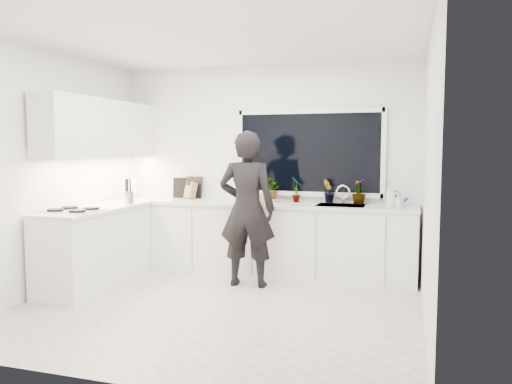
% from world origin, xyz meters
% --- Properties ---
extents(floor, '(4.00, 3.50, 0.02)m').
position_xyz_m(floor, '(0.00, 0.00, -0.01)').
color(floor, beige).
rests_on(floor, ground).
extents(wall_back, '(4.00, 0.02, 2.70)m').
position_xyz_m(wall_back, '(0.00, 1.76, 1.35)').
color(wall_back, white).
rests_on(wall_back, ground).
extents(wall_left, '(0.02, 3.50, 2.70)m').
position_xyz_m(wall_left, '(-2.01, 0.00, 1.35)').
color(wall_left, white).
rests_on(wall_left, ground).
extents(wall_right, '(0.02, 3.50, 2.70)m').
position_xyz_m(wall_right, '(2.01, 0.00, 1.35)').
color(wall_right, white).
rests_on(wall_right, ground).
extents(ceiling, '(4.00, 3.50, 0.02)m').
position_xyz_m(ceiling, '(0.00, 0.00, 2.71)').
color(ceiling, white).
rests_on(ceiling, wall_back).
extents(window, '(1.80, 0.02, 1.00)m').
position_xyz_m(window, '(0.60, 1.73, 1.55)').
color(window, black).
rests_on(window, wall_back).
extents(base_cabinets_back, '(3.92, 0.58, 0.88)m').
position_xyz_m(base_cabinets_back, '(0.00, 1.45, 0.44)').
color(base_cabinets_back, white).
rests_on(base_cabinets_back, floor).
extents(base_cabinets_left, '(0.58, 1.60, 0.88)m').
position_xyz_m(base_cabinets_left, '(-1.67, 0.35, 0.44)').
color(base_cabinets_left, white).
rests_on(base_cabinets_left, floor).
extents(countertop_back, '(3.94, 0.62, 0.04)m').
position_xyz_m(countertop_back, '(0.00, 1.44, 0.90)').
color(countertop_back, silver).
rests_on(countertop_back, base_cabinets_back).
extents(countertop_left, '(0.62, 1.60, 0.04)m').
position_xyz_m(countertop_left, '(-1.67, 0.35, 0.90)').
color(countertop_left, silver).
rests_on(countertop_left, base_cabinets_left).
extents(upper_cabinets, '(0.34, 2.10, 0.70)m').
position_xyz_m(upper_cabinets, '(-1.79, 0.70, 1.85)').
color(upper_cabinets, white).
rests_on(upper_cabinets, wall_left).
extents(sink, '(0.58, 0.42, 0.14)m').
position_xyz_m(sink, '(1.05, 1.45, 0.87)').
color(sink, silver).
rests_on(sink, countertop_back).
extents(faucet, '(0.03, 0.03, 0.22)m').
position_xyz_m(faucet, '(1.05, 1.65, 1.03)').
color(faucet, silver).
rests_on(faucet, countertop_back).
extents(stovetop, '(0.56, 0.48, 0.03)m').
position_xyz_m(stovetop, '(-1.69, -0.00, 0.94)').
color(stovetop, black).
rests_on(stovetop, countertop_left).
extents(person, '(0.70, 0.49, 1.81)m').
position_xyz_m(person, '(0.04, 0.85, 0.91)').
color(person, black).
rests_on(person, floor).
extents(pizza_tray, '(0.50, 0.44, 0.03)m').
position_xyz_m(pizza_tray, '(0.22, 1.42, 0.94)').
color(pizza_tray, silver).
rests_on(pizza_tray, countertop_back).
extents(pizza, '(0.46, 0.39, 0.01)m').
position_xyz_m(pizza, '(0.22, 1.42, 0.95)').
color(pizza, red).
rests_on(pizza, pizza_tray).
extents(watering_can, '(0.18, 0.18, 0.13)m').
position_xyz_m(watering_can, '(1.68, 1.61, 0.98)').
color(watering_can, '#112BA8').
rests_on(watering_can, countertop_back).
extents(paper_towel_roll, '(0.13, 0.13, 0.26)m').
position_xyz_m(paper_towel_roll, '(-1.85, 1.55, 1.05)').
color(paper_towel_roll, white).
rests_on(paper_towel_roll, countertop_back).
extents(knife_block, '(0.16, 0.14, 0.22)m').
position_xyz_m(knife_block, '(-1.01, 1.59, 1.03)').
color(knife_block, '#A26D4B').
rests_on(knife_block, countertop_back).
extents(utensil_crock, '(0.17, 0.17, 0.16)m').
position_xyz_m(utensil_crock, '(-1.49, 0.80, 1.00)').
color(utensil_crock, silver).
rests_on(utensil_crock, countertop_left).
extents(picture_frame_large, '(0.22, 0.07, 0.28)m').
position_xyz_m(picture_frame_large, '(-1.20, 1.69, 1.06)').
color(picture_frame_large, black).
rests_on(picture_frame_large, countertop_back).
extents(picture_frame_small, '(0.25, 0.05, 0.30)m').
position_xyz_m(picture_frame_small, '(-1.00, 1.69, 1.07)').
color(picture_frame_small, black).
rests_on(picture_frame_small, countertop_back).
extents(herb_plants, '(1.42, 0.38, 0.33)m').
position_xyz_m(herb_plants, '(0.52, 1.61, 1.08)').
color(herb_plants, '#26662D').
rests_on(herb_plants, countertop_back).
extents(soap_bottles, '(0.23, 0.16, 0.30)m').
position_xyz_m(soap_bottles, '(1.66, 1.30, 1.05)').
color(soap_bottles, '#D8BF66').
rests_on(soap_bottles, countertop_back).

